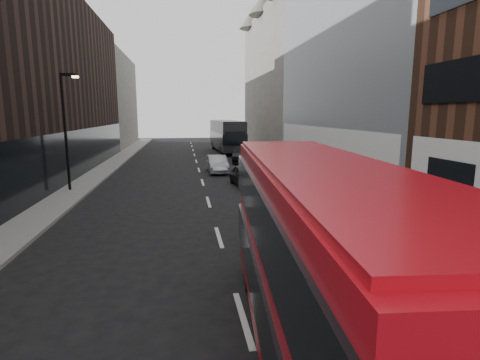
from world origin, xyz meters
name	(u,v)px	position (x,y,z in m)	size (l,w,h in m)	color
sidewalk_right	(286,169)	(7.50, 25.00, 0.07)	(3.00, 80.00, 0.15)	slate
sidewalk_left	(99,173)	(-8.00, 25.00, 0.07)	(2.00, 80.00, 0.15)	slate
building_modern_block	(357,43)	(11.47, 21.00, 9.90)	(5.03, 22.00, 20.00)	#9EA2A8
building_victorian	(277,76)	(11.38, 44.00, 9.66)	(6.50, 24.00, 21.00)	#625E56
building_left_mid	(65,88)	(-11.50, 30.00, 7.00)	(5.00, 24.00, 14.00)	black
building_left_far	(111,102)	(-11.50, 52.00, 6.50)	(5.00, 20.00, 13.00)	#625E56
street_lamp	(66,124)	(-8.22, 18.00, 4.18)	(1.06, 0.22, 7.00)	black
red_bus	(318,257)	(1.09, 0.17, 2.20)	(3.18, 9.98, 3.97)	#B50B15
grey_bus	(227,135)	(4.20, 41.21, 2.09)	(3.37, 12.23, 3.91)	black
car_a	(246,176)	(2.83, 18.18, 0.70)	(1.66, 4.12, 1.40)	black
car_b	(217,164)	(1.44, 24.38, 0.70)	(1.48, 4.25, 1.40)	#999BA1
car_c	(243,154)	(4.62, 30.83, 0.79)	(2.21, 5.44, 1.58)	black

